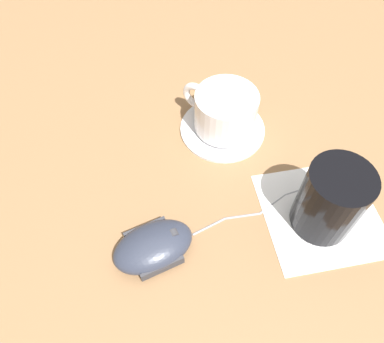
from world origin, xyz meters
name	(u,v)px	position (x,y,z in m)	size (l,w,h in m)	color
ground_plane	(247,174)	(0.00, 0.00, 0.00)	(3.00, 3.00, 0.00)	olive
saucer	(222,128)	(0.07, 0.04, 0.00)	(0.13, 0.13, 0.01)	white
coffee_cup	(224,111)	(0.08, 0.04, 0.04)	(0.09, 0.11, 0.06)	white
computer_mouse	(153,246)	(-0.13, 0.10, 0.02)	(0.11, 0.11, 0.03)	#2D3342
mouse_cable	(288,197)	(-0.03, -0.06, 0.00)	(0.14, 0.24, 0.00)	gray
napkin_under_glass	(321,214)	(-0.04, -0.10, 0.00)	(0.14, 0.14, 0.00)	white
drinking_glass	(331,200)	(-0.05, -0.10, 0.05)	(0.07, 0.07, 0.10)	black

